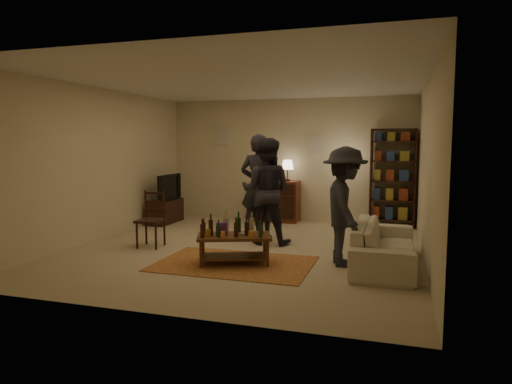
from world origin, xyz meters
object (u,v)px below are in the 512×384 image
at_px(tv_stand, 165,205).
at_px(person_right, 266,191).
at_px(person_left, 259,186).
at_px(dining_chair, 152,217).
at_px(sofa, 384,244).
at_px(person_by_sofa, 345,206).
at_px(floor_lamp, 345,164).
at_px(dresser, 277,200).
at_px(coffee_table, 233,238).
at_px(bookshelf, 392,177).

height_order(tv_stand, person_right, person_right).
distance_m(person_left, person_right, 0.51).
distance_m(dining_chair, tv_stand, 2.27).
relative_size(sofa, person_by_sofa, 1.24).
bearing_deg(floor_lamp, dresser, 172.88).
distance_m(coffee_table, person_left, 1.98).
height_order(dining_chair, dresser, dresser).
bearing_deg(person_right, coffee_table, 84.76).
bearing_deg(person_right, person_by_sofa, 142.02).
bearing_deg(dresser, sofa, -52.46).
bearing_deg(dresser, person_right, -79.83).
relative_size(tv_stand, floor_lamp, 0.68).
distance_m(dresser, sofa, 3.93).
height_order(dresser, sofa, dresser).
bearing_deg(person_by_sofa, dresser, 12.41).
height_order(floor_lamp, person_right, person_right).
xyz_separation_m(sofa, person_by_sofa, (-0.55, -0.14, 0.54)).
bearing_deg(coffee_table, person_by_sofa, 15.41).
bearing_deg(dresser, person_left, -85.74).
relative_size(coffee_table, person_left, 0.62).
xyz_separation_m(dresser, floor_lamp, (1.49, -0.19, 0.83)).
relative_size(coffee_table, tv_stand, 1.10).
bearing_deg(person_right, floor_lamp, -120.79).
bearing_deg(sofa, person_right, 65.79).
xyz_separation_m(coffee_table, bookshelf, (2.11, 3.73, 0.65)).
xyz_separation_m(floor_lamp, sofa, (0.90, -2.93, -1.00)).
relative_size(tv_stand, sofa, 0.51).
bearing_deg(dining_chair, person_by_sofa, -9.01).
distance_m(tv_stand, person_right, 3.00).
height_order(sofa, person_left, person_left).
bearing_deg(dresser, person_by_sofa, -60.44).
bearing_deg(tv_stand, dining_chair, -66.86).
height_order(coffee_table, dresser, dresser).
distance_m(dresser, person_left, 1.85).
distance_m(bookshelf, sofa, 3.26).
height_order(tv_stand, sofa, tv_stand).
bearing_deg(person_by_sofa, tv_stand, 43.15).
bearing_deg(sofa, dresser, 37.54).
relative_size(dresser, person_left, 0.72).
bearing_deg(bookshelf, coffee_table, -119.48).
relative_size(coffee_table, sofa, 0.56).
distance_m(coffee_table, tv_stand, 3.77).
distance_m(tv_stand, bookshelf, 4.84).
relative_size(person_right, person_by_sofa, 1.08).
xyz_separation_m(bookshelf, person_right, (-2.04, -2.28, -0.13)).
bearing_deg(person_left, dining_chair, 38.75).
xyz_separation_m(bookshelf, person_left, (-2.31, -1.85, -0.09)).
distance_m(floor_lamp, sofa, 3.22).
relative_size(coffee_table, dining_chair, 1.22).
height_order(dining_chair, floor_lamp, floor_lamp).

